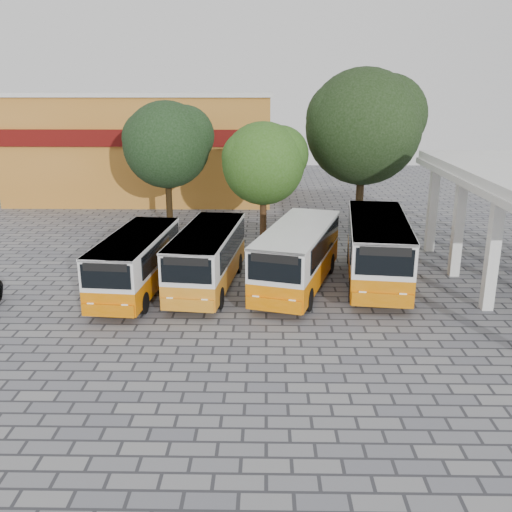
{
  "coord_description": "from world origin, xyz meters",
  "views": [
    {
      "loc": [
        -1.29,
        -20.27,
        8.96
      ],
      "look_at": [
        -1.72,
        4.27,
        1.5
      ],
      "focal_mm": 40.0,
      "sensor_mm": 36.0,
      "label": 1
    }
  ],
  "objects_px": {
    "bus_centre_left": "(207,255)",
    "bus_centre_right": "(298,253)",
    "bus_far_left": "(136,260)",
    "bus_far_right": "(377,246)"
  },
  "relations": [
    {
      "from": "bus_far_left",
      "to": "bus_centre_right",
      "type": "bearing_deg",
      "value": 10.82
    },
    {
      "from": "bus_far_left",
      "to": "bus_centre_left",
      "type": "relative_size",
      "value": 0.97
    },
    {
      "from": "bus_far_right",
      "to": "bus_centre_right",
      "type": "bearing_deg",
      "value": -159.73
    },
    {
      "from": "bus_centre_right",
      "to": "bus_far_right",
      "type": "distance_m",
      "value": 3.83
    },
    {
      "from": "bus_centre_left",
      "to": "bus_centre_right",
      "type": "height_order",
      "value": "bus_centre_right"
    },
    {
      "from": "bus_centre_right",
      "to": "bus_far_right",
      "type": "relative_size",
      "value": 0.97
    },
    {
      "from": "bus_far_right",
      "to": "bus_centre_left",
      "type": "bearing_deg",
      "value": -166.1
    },
    {
      "from": "bus_centre_left",
      "to": "bus_centre_right",
      "type": "bearing_deg",
      "value": 7.43
    },
    {
      "from": "bus_far_left",
      "to": "bus_far_right",
      "type": "relative_size",
      "value": 0.86
    },
    {
      "from": "bus_centre_left",
      "to": "bus_centre_right",
      "type": "relative_size",
      "value": 0.92
    }
  ]
}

